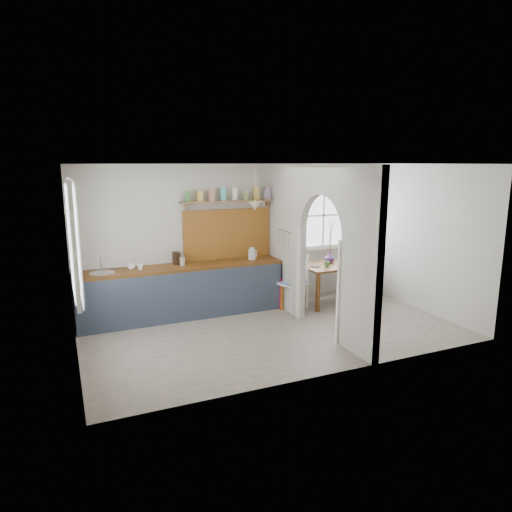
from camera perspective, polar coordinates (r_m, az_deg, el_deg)
name	(u,v)px	position (r m, az deg, el deg)	size (l,w,h in m)	color
floor	(275,332)	(7.30, 2.38, -9.43)	(5.80, 3.20, 0.01)	gray
ceiling	(276,164)	(6.81, 2.57, 11.43)	(5.80, 3.20, 0.01)	beige
walls	(276,251)	(6.94, 2.47, 0.63)	(5.81, 3.21, 2.60)	beige
partition	(314,238)	(7.29, 7.24, 2.29)	(0.12, 3.20, 2.60)	beige
kitchen_window	(71,241)	(6.20, -22.10, 1.75)	(0.10, 1.16, 1.50)	white
nook_window	(323,215)	(9.11, 8.42, 5.06)	(1.76, 0.10, 1.30)	white
counter	(183,290)	(7.98, -9.15, -4.28)	(3.50, 0.60, 0.90)	brown
sink	(102,274)	(7.64, -18.68, -2.10)	(0.40, 0.40, 0.02)	silver
backsplash	(228,234)	(8.29, -3.58, 2.77)	(1.65, 0.03, 0.90)	brown
shelf	(229,198)	(8.13, -3.43, 7.25)	(1.75, 0.20, 0.21)	olive
pendant_lamp	(255,206)	(7.96, -0.15, 6.27)	(0.26, 0.26, 0.16)	beige
utensil_rail	(285,231)	(7.98, 3.60, 3.15)	(0.02, 0.02, 0.50)	silver
dining_table	(332,284)	(8.74, 9.51, -3.45)	(1.19, 0.79, 0.74)	brown
chair_left	(291,282)	(8.29, 4.39, -3.22)	(0.46, 0.46, 1.01)	white
chair_right	(366,275)	(9.21, 13.55, -2.36)	(0.41, 0.41, 0.89)	white
kettle	(252,253)	(8.24, -0.51, 0.32)	(0.18, 0.14, 0.22)	silver
mug_a	(140,267)	(7.69, -14.25, -1.33)	(0.10, 0.10, 0.09)	white
mug_b	(131,266)	(7.75, -15.32, -1.27)	(0.12, 0.12, 0.10)	white
knife_block	(177,258)	(7.94, -9.91, -0.26)	(0.10, 0.14, 0.22)	#3A2215
jar	(183,261)	(7.84, -9.17, -0.68)	(0.09, 0.09, 0.14)	tan
towel_magenta	(280,295)	(8.29, 3.06, -4.84)	(0.02, 0.03, 0.59)	#A4144D
towel_orange	(282,297)	(8.25, 3.23, -5.10)	(0.02, 0.03, 0.55)	orange
bowl	(351,262)	(8.76, 11.77, -0.79)	(0.26, 0.26, 0.06)	silver
table_cup	(327,264)	(8.44, 8.85, -1.01)	(0.11, 0.11, 0.10)	#4B904F
plate	(315,266)	(8.45, 7.41, -1.26)	(0.18, 0.18, 0.02)	black
vase	(330,257)	(8.79, 9.18, -0.18)	(0.19, 0.19, 0.20)	#4B295F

